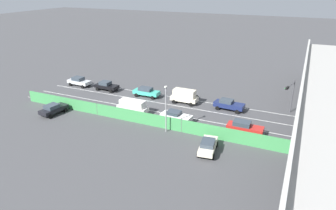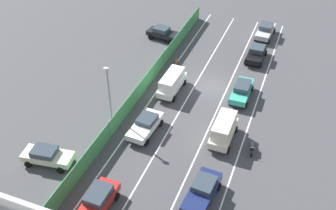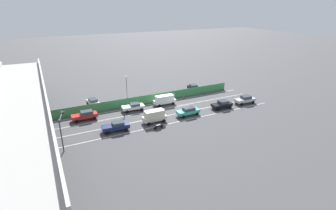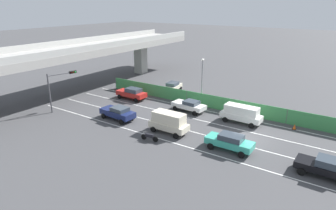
# 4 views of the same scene
# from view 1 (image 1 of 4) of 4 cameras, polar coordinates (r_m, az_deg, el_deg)

# --- Properties ---
(ground_plane) EXTENTS (300.00, 300.00, 0.00)m
(ground_plane) POSITION_cam_1_polar(r_m,az_deg,el_deg) (51.11, -6.53, 0.43)
(ground_plane) COLOR #424244
(lane_line_left_edge) EXTENTS (0.14, 45.02, 0.01)m
(lane_line_left_edge) POSITION_cam_1_polar(r_m,az_deg,el_deg) (53.47, 0.50, 1.58)
(lane_line_left_edge) COLOR silver
(lane_line_left_edge) RESTS_ON ground
(lane_line_mid_left) EXTENTS (0.14, 45.02, 0.01)m
(lane_line_mid_left) POSITION_cam_1_polar(r_m,az_deg,el_deg) (50.52, -1.12, 0.31)
(lane_line_mid_left) COLOR silver
(lane_line_mid_left) RESTS_ON ground
(lane_line_mid_right) EXTENTS (0.14, 45.02, 0.01)m
(lane_line_mid_right) POSITION_cam_1_polar(r_m,az_deg,el_deg) (47.63, -2.94, -1.11)
(lane_line_mid_right) COLOR silver
(lane_line_mid_right) RESTS_ON ground
(lane_line_right_edge) EXTENTS (0.14, 45.02, 0.01)m
(lane_line_right_edge) POSITION_cam_1_polar(r_m,az_deg,el_deg) (44.84, -4.99, -2.70)
(lane_line_right_edge) COLOR silver
(lane_line_right_edge) RESTS_ON ground
(green_fence) EXTENTS (0.10, 41.12, 1.84)m
(green_fence) POSITION_cam_1_polar(r_m,az_deg,el_deg) (43.48, -5.83, -2.23)
(green_fence) COLOR #3D8E4C
(green_fence) RESTS_ON ground
(car_van_white) EXTENTS (2.02, 4.84, 2.13)m
(car_van_white) POSITION_cam_1_polar(r_m,az_deg,el_deg) (46.62, -6.58, -0.15)
(car_van_white) COLOR silver
(car_van_white) RESTS_ON ground
(car_sedan_silver) EXTENTS (2.23, 4.72, 1.70)m
(car_sedan_silver) POSITION_cam_1_polar(r_m,az_deg,el_deg) (61.29, -16.22, 4.29)
(car_sedan_silver) COLOR #B7BABC
(car_sedan_silver) RESTS_ON ground
(car_sedan_red) EXTENTS (2.00, 4.69, 1.73)m
(car_sedan_red) POSITION_cam_1_polar(r_m,az_deg,el_deg) (41.48, 14.00, -4.02)
(car_sedan_red) COLOR red
(car_sedan_red) RESTS_ON ground
(car_van_cream) EXTENTS (2.01, 4.40, 2.33)m
(car_van_cream) POSITION_cam_1_polar(r_m,az_deg,el_deg) (50.23, 3.06, 1.74)
(car_van_cream) COLOR beige
(car_van_cream) RESTS_ON ground
(car_sedan_black) EXTENTS (2.14, 4.42, 1.65)m
(car_sedan_black) POSITION_cam_1_polar(r_m,az_deg,el_deg) (57.53, -11.40, 3.57)
(car_sedan_black) COLOR black
(car_sedan_black) RESTS_ON ground
(car_taxi_teal) EXTENTS (1.95, 4.61, 1.65)m
(car_taxi_teal) POSITION_cam_1_polar(r_m,az_deg,el_deg) (53.33, -4.08, 2.51)
(car_taxi_teal) COLOR teal
(car_taxi_teal) RESTS_ON ground
(car_hatchback_white) EXTENTS (2.29, 4.60, 1.52)m
(car_hatchback_white) POSITION_cam_1_polar(r_m,az_deg,el_deg) (43.77, 1.46, -2.04)
(car_hatchback_white) COLOR silver
(car_hatchback_white) RESTS_ON ground
(car_sedan_navy) EXTENTS (2.29, 4.75, 1.66)m
(car_sedan_navy) POSITION_cam_1_polar(r_m,az_deg,el_deg) (48.58, 11.20, 0.12)
(car_sedan_navy) COLOR navy
(car_sedan_navy) RESTS_ON ground
(motorcycle) EXTENTS (0.60, 1.94, 0.93)m
(motorcycle) POSITION_cam_1_polar(r_m,az_deg,el_deg) (52.83, 4.70, 1.77)
(motorcycle) COLOR black
(motorcycle) RESTS_ON ground
(parked_sedan_dark) EXTENTS (4.44, 2.41, 1.62)m
(parked_sedan_dark) POSITION_cam_1_polar(r_m,az_deg,el_deg) (49.24, -20.55, -0.65)
(parked_sedan_dark) COLOR black
(parked_sedan_dark) RESTS_ON ground
(parked_sedan_cream) EXTENTS (4.59, 2.42, 1.56)m
(parked_sedan_cream) POSITION_cam_1_polar(r_m,az_deg,el_deg) (36.45, 7.44, -7.46)
(parked_sedan_cream) COLOR beige
(parked_sedan_cream) RESTS_ON ground
(traffic_light) EXTENTS (3.93, 1.17, 5.15)m
(traffic_light) POSITION_cam_1_polar(r_m,az_deg,el_deg) (48.18, 21.80, 2.28)
(traffic_light) COLOR #47474C
(traffic_light) RESTS_ON ground
(street_lamp) EXTENTS (0.60, 0.36, 6.46)m
(street_lamp) POSITION_cam_1_polar(r_m,az_deg,el_deg) (39.57, -0.38, 0.18)
(street_lamp) COLOR gray
(street_lamp) RESTS_ON ground
(traffic_cone) EXTENTS (0.47, 0.47, 0.64)m
(traffic_cone) POSITION_cam_1_polar(r_m,az_deg,el_deg) (48.84, -13.29, -0.72)
(traffic_cone) COLOR orange
(traffic_cone) RESTS_ON ground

